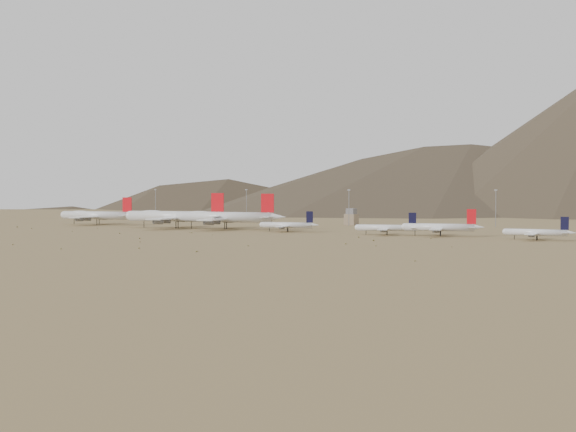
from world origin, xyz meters
The scene contains 15 objects.
ground centered at (0.00, 0.00, 0.00)m, with size 3000.00×3000.00×0.00m, color #9C8550.
mountain_ridge centered at (0.00, 900.00, 150.00)m, with size 4400.00×1000.00×300.00m.
widebody_west centered at (-130.93, 29.86, 6.88)m, with size 66.54×52.06×19.96m.
widebody_centre centered at (-48.95, 19.56, 8.05)m, with size 76.93×60.72×23.35m.
widebody_east centered at (-14.19, 26.32, 7.95)m, with size 75.86×59.92×23.06m.
narrowbody_a centered at (36.35, 23.02, 4.08)m, with size 37.39×27.57×12.58m.
narrowbody_b centered at (102.39, 23.39, 4.17)m, with size 37.57×27.97×12.85m.
narrowbody_c centered at (131.79, 30.03, 4.90)m, with size 44.69×33.05×15.11m.
narrowbody_d centered at (186.21, 23.39, 3.97)m, with size 37.09×26.63×12.23m.
control_tower centered at (30.00, 120.00, 5.32)m, with size 8.00×8.00×12.00m.
mast_far_west centered at (-152.68, 119.01, 14.20)m, with size 2.00×0.60×25.70m.
mast_west centered at (-68.82, 131.02, 14.20)m, with size 2.00×0.60×25.70m.
mast_centre centered at (33.51, 109.27, 14.20)m, with size 2.00×0.60×25.70m.
mast_east centered at (126.82, 146.11, 14.20)m, with size 2.00×0.60×25.70m.
desert_scrub centered at (-8.12, -66.09, 0.27)m, with size 429.90×152.42×0.73m.
Camera 1 is at (291.69, -392.47, 26.89)m, focal length 50.00 mm.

